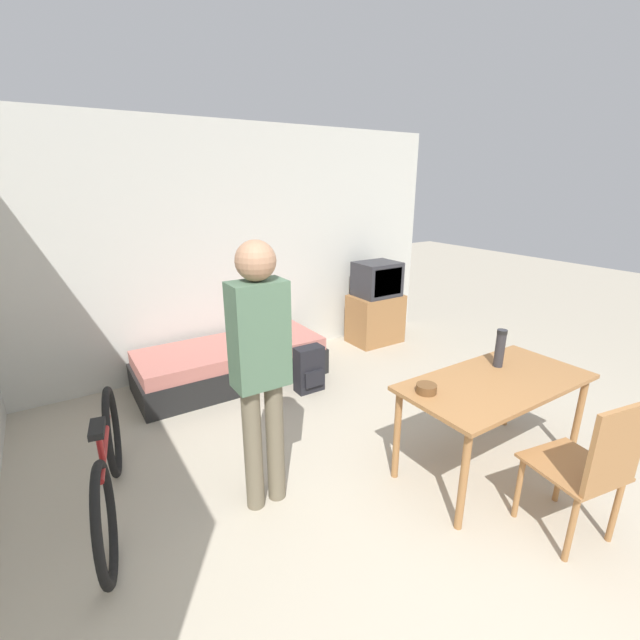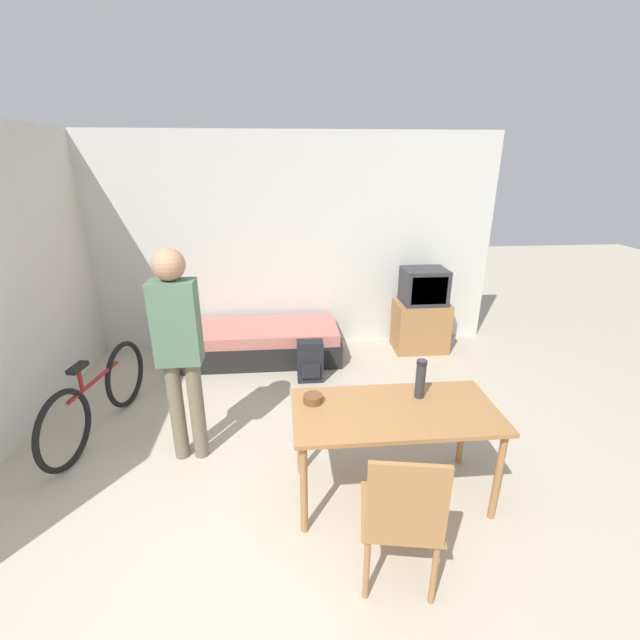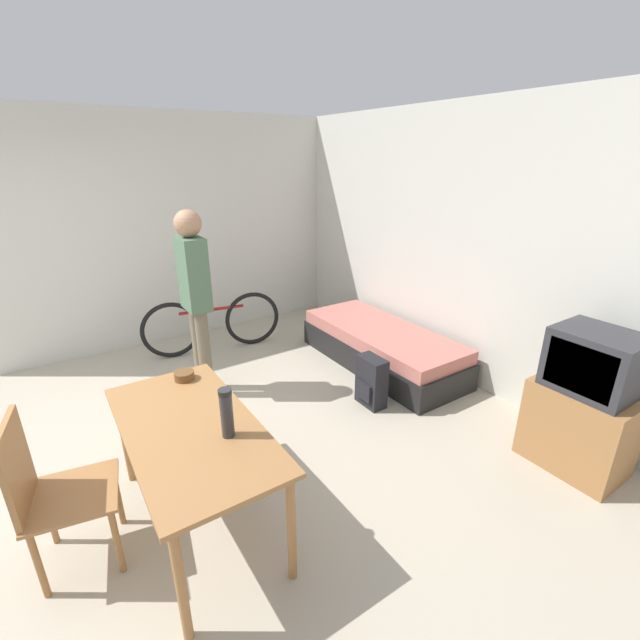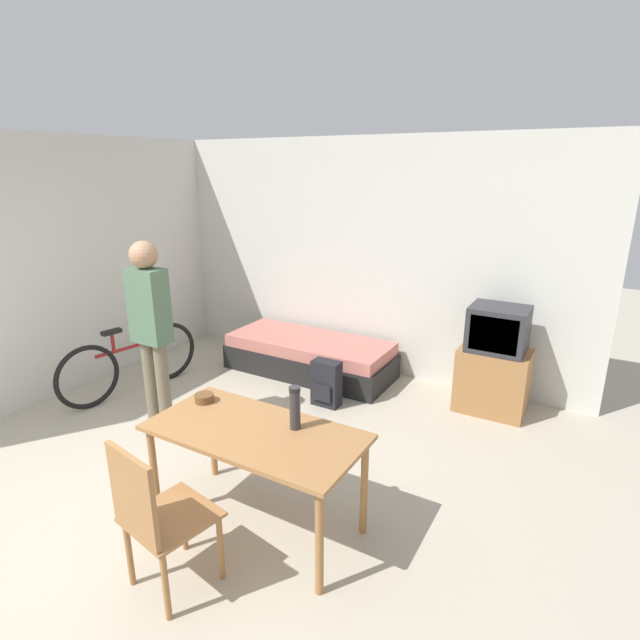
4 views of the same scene
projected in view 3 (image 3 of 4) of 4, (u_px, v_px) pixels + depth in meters
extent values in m
plane|color=#B2A893|center=(64.00, 489.00, 3.03)|extent=(20.00, 20.00, 0.00)
cube|color=silver|center=(440.00, 244.00, 4.44)|extent=(5.62, 0.06, 2.70)
cube|color=silver|center=(193.00, 230.00, 5.31)|extent=(0.06, 4.65, 2.70)
cube|color=black|center=(381.00, 352.00, 4.80)|extent=(1.99, 0.81, 0.29)
cube|color=#B76B60|center=(382.00, 334.00, 4.73)|extent=(1.93, 0.79, 0.14)
cube|color=#9E6B3D|center=(578.00, 427.00, 3.17)|extent=(0.67, 0.48, 0.65)
cube|color=#2D2D33|center=(595.00, 361.00, 2.97)|extent=(0.54, 0.45, 0.44)
cube|color=black|center=(579.00, 370.00, 2.86)|extent=(0.44, 0.01, 0.34)
cube|color=#9E6B3D|center=(190.00, 427.00, 2.51)|extent=(1.44, 0.71, 0.03)
cylinder|color=#9E6B3D|center=(125.00, 439.00, 3.00)|extent=(0.05, 0.05, 0.70)
cylinder|color=#9E6B3D|center=(181.00, 586.00, 1.97)|extent=(0.05, 0.05, 0.70)
cylinder|color=#9E6B3D|center=(206.00, 413.00, 3.30)|extent=(0.05, 0.05, 0.70)
cylinder|color=#9E6B3D|center=(292.00, 528.00, 2.28)|extent=(0.05, 0.05, 0.70)
cube|color=#9E6B3D|center=(73.00, 495.00, 2.36)|extent=(0.53, 0.53, 0.02)
cube|color=#9E6B3D|center=(16.00, 467.00, 2.19)|extent=(0.42, 0.10, 0.50)
cylinder|color=#9E6B3D|center=(117.00, 541.00, 2.35)|extent=(0.04, 0.04, 0.45)
cylinder|color=#9E6B3D|center=(118.00, 495.00, 2.67)|extent=(0.04, 0.04, 0.45)
cylinder|color=#9E6B3D|center=(39.00, 565.00, 2.22)|extent=(0.04, 0.04, 0.45)
cylinder|color=#9E6B3D|center=(49.00, 514.00, 2.54)|extent=(0.04, 0.04, 0.45)
torus|color=black|center=(252.00, 319.00, 5.26)|extent=(0.17, 0.67, 0.67)
torus|color=black|center=(171.00, 330.00, 4.90)|extent=(0.17, 0.67, 0.67)
cylinder|color=maroon|center=(212.00, 310.00, 5.01)|extent=(0.17, 0.74, 0.04)
cylinder|color=maroon|center=(196.00, 303.00, 4.91)|extent=(0.04, 0.04, 0.20)
cube|color=black|center=(195.00, 294.00, 4.87)|extent=(0.11, 0.21, 0.04)
cylinder|color=#6B604C|center=(199.00, 348.00, 4.19)|extent=(0.12, 0.12, 0.88)
cylinder|color=#6B604C|center=(205.00, 354.00, 4.07)|extent=(0.12, 0.12, 0.88)
cube|color=#4C6B51|center=(193.00, 274.00, 3.85)|extent=(0.34, 0.20, 0.66)
sphere|color=#A87A5B|center=(188.00, 223.00, 3.69)|extent=(0.24, 0.24, 0.24)
cylinder|color=#2D2D33|center=(227.00, 413.00, 2.36)|extent=(0.07, 0.07, 0.30)
cylinder|color=black|center=(225.00, 392.00, 2.31)|extent=(0.07, 0.07, 0.03)
cylinder|color=brown|center=(184.00, 376.00, 3.00)|extent=(0.14, 0.14, 0.06)
cube|color=black|center=(371.00, 381.00, 3.98)|extent=(0.29, 0.16, 0.48)
cube|color=black|center=(363.00, 391.00, 3.96)|extent=(0.20, 0.03, 0.17)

